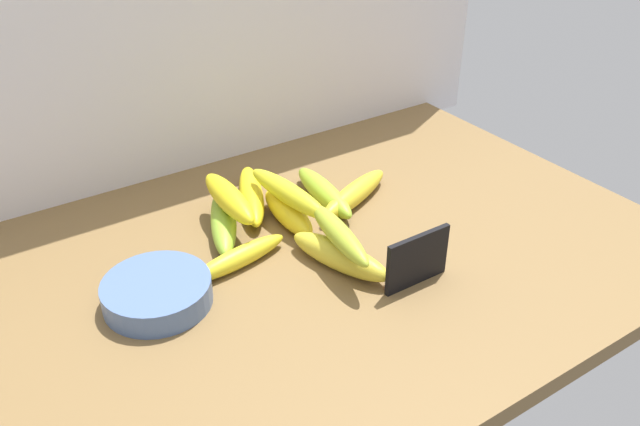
{
  "coord_description": "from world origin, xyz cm",
  "views": [
    {
      "loc": [
        -47.37,
        -70.64,
        63.22
      ],
      "look_at": [
        1.82,
        3.66,
        8.0
      ],
      "focal_mm": 37.06,
      "sensor_mm": 36.0,
      "label": 1
    }
  ],
  "objects": [
    {
      "name": "counter_top",
      "position": [
        0.0,
        0.0,
        1.5
      ],
      "size": [
        110.0,
        76.0,
        3.0
      ],
      "primitive_type": "cube",
      "color": "brown",
      "rests_on": "ground"
    },
    {
      "name": "chalkboard_sign",
      "position": [
        7.24,
        -13.65,
        6.86
      ],
      "size": [
        11.0,
        1.8,
        8.4
      ],
      "color": "black",
      "rests_on": "counter_top"
    },
    {
      "name": "fruit_bowl",
      "position": [
        -26.21,
        2.86,
        4.84
      ],
      "size": [
        15.39,
        15.39,
        3.68
      ],
      "primitive_type": "cylinder",
      "color": "#4D689B",
      "rests_on": "counter_top"
    },
    {
      "name": "banana_0",
      "position": [
        13.06,
        9.78,
        4.91
      ],
      "size": [
        19.77,
        11.17,
        3.83
      ],
      "primitive_type": "ellipsoid",
      "rotation": [
        0.0,
        0.0,
        0.4
      ],
      "color": "yellow",
      "rests_on": "counter_top"
    },
    {
      "name": "banana_1",
      "position": [
        0.15,
        -4.54,
        5.18
      ],
      "size": [
        9.72,
        18.31,
        4.37
      ],
      "primitive_type": "ellipsoid",
      "rotation": [
        0.0,
        0.0,
        1.89
      ],
      "color": "gold",
      "rests_on": "counter_top"
    },
    {
      "name": "banana_2",
      "position": [
        -2.25,
        19.29,
        5.01
      ],
      "size": [
        11.82,
        20.17,
        4.03
      ],
      "primitive_type": "ellipsoid",
      "rotation": [
        0.0,
        0.0,
        4.3
      ],
      "color": "yellow",
      "rests_on": "counter_top"
    },
    {
      "name": "banana_3",
      "position": [
        0.33,
        10.59,
        5.14
      ],
      "size": [
        5.42,
        15.68,
        4.29
      ],
      "primitive_type": "ellipsoid",
      "rotation": [
        0.0,
        0.0,
        1.5
      ],
      "color": "yellow",
      "rests_on": "counter_top"
    },
    {
      "name": "banana_4",
      "position": [
        -10.09,
        14.43,
        5.1
      ],
      "size": [
        12.24,
        20.12,
        4.2
      ],
      "primitive_type": "ellipsoid",
      "rotation": [
        0.0,
        0.0,
        4.28
      ],
      "color": "#8EBC33",
      "rests_on": "counter_top"
    },
    {
      "name": "banana_5",
      "position": [
        -12.5,
        4.3,
        4.61
      ],
      "size": [
        17.37,
        5.81,
        3.21
      ],
      "primitive_type": "ellipsoid",
      "rotation": [
        0.0,
        0.0,
        3.3
      ],
      "color": "yellow",
      "rests_on": "counter_top"
    },
    {
      "name": "banana_6",
      "position": [
        8.9,
        13.1,
        5.0
      ],
      "size": [
        5.97,
        19.11,
        3.99
      ],
      "primitive_type": "ellipsoid",
      "rotation": [
        0.0,
        0.0,
        4.61
      ],
      "color": "#97BF2E",
      "rests_on": "counter_top"
    },
    {
      "name": "banana_7",
      "position": [
        0.33,
        10.36,
        9.05
      ],
      "size": [
        5.62,
        20.08,
        3.52
      ],
      "primitive_type": "ellipsoid",
      "rotation": [
        0.0,
        0.0,
        1.68
      ],
      "color": "gold",
      "rests_on": "banana_3"
    },
    {
      "name": "banana_8",
      "position": [
        0.48,
        -4.21,
        9.02
      ],
      "size": [
        5.93,
        18.09,
        3.31
      ],
      "primitive_type": "ellipsoid",
      "rotation": [
        0.0,
        0.0,
        1.42
      ],
      "color": "#A2B52E",
      "rests_on": "banana_1"
    },
    {
      "name": "banana_9",
      "position": [
        -9.01,
        13.93,
        9.23
      ],
      "size": [
        4.91,
        17.32,
        4.06
      ],
      "primitive_type": "ellipsoid",
      "rotation": [
        0.0,
        0.0,
        4.66
      ],
      "color": "yellow",
      "rests_on": "banana_4"
    }
  ]
}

